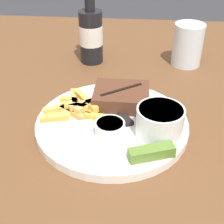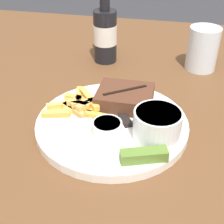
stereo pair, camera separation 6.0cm
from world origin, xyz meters
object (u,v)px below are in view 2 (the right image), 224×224
Objects in this scene: steak_portion at (125,97)px; dipping_sauce_cup at (104,127)px; dinner_plate at (112,124)px; beer_bottle at (105,33)px; drinking_glass at (203,49)px; pickle_spear at (144,155)px; coleslaw_cup at (157,124)px; fork_utensil at (72,120)px; knife_utensil at (118,108)px.

dipping_sauce_cup is at bearing -100.00° from steak_portion.
steak_portion reaches higher than dinner_plate.
dinner_plate is 1.32× the size of beer_bottle.
steak_portion is 0.26m from beer_bottle.
dipping_sauce_cup is (-0.00, -0.04, 0.02)m from dinner_plate.
pickle_spear is at bearing -103.69° from drinking_glass.
beer_bottle is at bearing 105.55° from dinner_plate.
coleslaw_cup is at bearing -21.12° from dinner_plate.
steak_portion is at bearing -67.64° from beer_bottle.
dipping_sauce_cup is 0.50× the size of drinking_glass.
dinner_plate is at bearing -74.45° from beer_bottle.
fork_utensil is (-0.15, 0.08, -0.01)m from pickle_spear.
knife_utensil is at bearing 117.26° from pickle_spear.
dipping_sauce_cup is 0.08m from knife_utensil.
steak_portion reaches higher than fork_utensil.
dipping_sauce_cup is at bearing 143.82° from knife_utensil.
dipping_sauce_cup reaches higher than dinner_plate.
coleslaw_cup is at bearing 4.70° from dipping_sauce_cup.
coleslaw_cup is 0.35m from drinking_glass.
drinking_glass reaches higher than knife_utensil.
coleslaw_cup is at bearing -103.90° from drinking_glass.
steak_portion is at bearing 28.98° from fork_utensil.
dipping_sauce_cup is 0.68× the size of pickle_spear.
coleslaw_cup reaches higher than dipping_sauce_cup.
fork_utensil is (-0.08, -0.02, 0.01)m from dinner_plate.
beer_bottle is at bearing 111.67° from pickle_spear.
dinner_plate is 0.07m from steak_portion.
drinking_glass is at bearing 56.65° from steak_portion.
beer_bottle is (-0.09, 0.26, 0.06)m from knife_utensil.
pickle_spear is at bearing -102.56° from coleslaw_cup.
steak_portion is 0.86× the size of fork_utensil.
fork_utensil is 0.88× the size of knife_utensil.
coleslaw_cup reaches higher than dinner_plate.
pickle_spear is 0.17m from fork_utensil.
dipping_sauce_cup is 0.36m from beer_bottle.
drinking_glass reaches higher than fork_utensil.
beer_bottle reaches higher than pickle_spear.
fork_utensil is 0.33m from beer_bottle.
drinking_glass is at bearing 38.86° from fork_utensil.
knife_utensil is (-0.01, -0.02, -0.01)m from steak_portion.
coleslaw_cup is (0.09, -0.03, 0.04)m from dinner_plate.
beer_bottle is 2.01× the size of drinking_glass.
steak_portion is at bearing 80.00° from dipping_sauce_cup.
beer_bottle is (-0.01, 0.32, 0.06)m from fork_utensil.
dinner_plate is 5.36× the size of dipping_sauce_cup.
coleslaw_cup reaches higher than fork_utensil.
pickle_spear is at bearing -41.50° from fork_utensil.
dinner_plate is 0.04m from knife_utensil.
dipping_sauce_cup is at bearing -32.14° from fork_utensil.
beer_bottle is (-0.08, 0.34, 0.05)m from dipping_sauce_cup.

